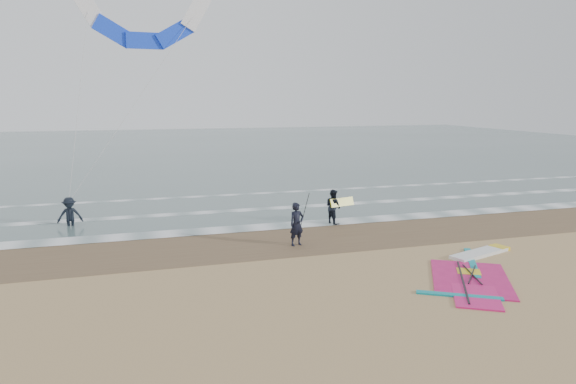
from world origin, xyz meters
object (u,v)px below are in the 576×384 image
object	(u,v)px
person_walking	(333,207)
person_wading	(69,208)
person_standing	(297,224)
surf_kite	(144,25)
windsurf_rig	(475,271)

from	to	relation	value
person_walking	person_wading	bearing A→B (deg)	55.97
person_standing	surf_kite	xyz separation A→B (m)	(-5.31, 8.14, 8.46)
person_standing	person_walking	xyz separation A→B (m)	(2.72, 2.96, -0.05)
person_standing	person_walking	size ratio (longest dim) A/B	1.06
windsurf_rig	person_standing	bearing A→B (deg)	135.26
person_standing	surf_kite	size ratio (longest dim) A/B	0.18
windsurf_rig	surf_kite	bearing A→B (deg)	128.12
person_standing	surf_kite	bearing A→B (deg)	107.18
person_walking	windsurf_rig	bearing A→B (deg)	175.33
surf_kite	person_walking	bearing A→B (deg)	-32.85
person_standing	windsurf_rig	bearing A→B (deg)	-60.68
person_standing	person_walking	world-z (taller)	person_standing
person_walking	surf_kite	size ratio (longest dim) A/B	0.17
windsurf_rig	person_standing	size ratio (longest dim) A/B	3.35
person_standing	person_walking	distance (m)	4.02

